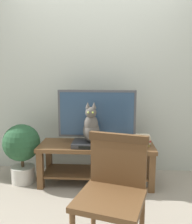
{
  "coord_description": "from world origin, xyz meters",
  "views": [
    {
      "loc": [
        0.18,
        -2.35,
        1.35
      ],
      "look_at": [
        -0.0,
        0.41,
        0.88
      ],
      "focal_mm": 39.27,
      "sensor_mm": 36.0,
      "label": 1
    }
  ],
  "objects_px": {
    "tv": "(97,116)",
    "potted_plant": "(22,148)",
    "book_stack": "(141,140)",
    "wooden_chair": "(113,186)",
    "tv_stand": "(96,156)",
    "cat": "(91,127)",
    "media_box": "(91,144)"
  },
  "relations": [
    {
      "from": "tv",
      "to": "potted_plant",
      "type": "distance_m",
      "value": 0.98
    },
    {
      "from": "cat",
      "to": "book_stack",
      "type": "relative_size",
      "value": 1.96
    },
    {
      "from": "tv",
      "to": "cat",
      "type": "distance_m",
      "value": 0.19
    },
    {
      "from": "wooden_chair",
      "to": "potted_plant",
      "type": "distance_m",
      "value": 1.56
    },
    {
      "from": "tv_stand",
      "to": "potted_plant",
      "type": "relative_size",
      "value": 1.9
    },
    {
      "from": "book_stack",
      "to": "potted_plant",
      "type": "xyz_separation_m",
      "value": [
        -1.43,
        -0.03,
        -0.11
      ]
    },
    {
      "from": "tv_stand",
      "to": "book_stack",
      "type": "xyz_separation_m",
      "value": [
        0.53,
        -0.0,
        0.21
      ]
    },
    {
      "from": "tv_stand",
      "to": "cat",
      "type": "distance_m",
      "value": 0.39
    },
    {
      "from": "tv_stand",
      "to": "cat",
      "type": "xyz_separation_m",
      "value": [
        -0.05,
        -0.08,
        0.38
      ]
    },
    {
      "from": "tv",
      "to": "cat",
      "type": "height_order",
      "value": "tv"
    },
    {
      "from": "media_box",
      "to": "tv",
      "type": "bearing_deg",
      "value": 68.25
    },
    {
      "from": "media_box",
      "to": "cat",
      "type": "bearing_deg",
      "value": -85.83
    },
    {
      "from": "tv",
      "to": "potted_plant",
      "type": "bearing_deg",
      "value": -173.06
    },
    {
      "from": "wooden_chair",
      "to": "tv_stand",
      "type": "bearing_deg",
      "value": 99.84
    },
    {
      "from": "cat",
      "to": "wooden_chair",
      "type": "bearing_deg",
      "value": -76.75
    },
    {
      "from": "cat",
      "to": "book_stack",
      "type": "height_order",
      "value": "cat"
    },
    {
      "from": "book_stack",
      "to": "media_box",
      "type": "bearing_deg",
      "value": -174.06
    },
    {
      "from": "tv_stand",
      "to": "media_box",
      "type": "xyz_separation_m",
      "value": [
        -0.05,
        -0.06,
        0.17
      ]
    },
    {
      "from": "wooden_chair",
      "to": "media_box",
      "type": "bearing_deg",
      "value": 103.13
    },
    {
      "from": "tv_stand",
      "to": "book_stack",
      "type": "height_order",
      "value": "book_stack"
    },
    {
      "from": "media_box",
      "to": "cat",
      "type": "relative_size",
      "value": 0.93
    },
    {
      "from": "tv",
      "to": "book_stack",
      "type": "bearing_deg",
      "value": -8.03
    },
    {
      "from": "tv",
      "to": "book_stack",
      "type": "relative_size",
      "value": 3.89
    },
    {
      "from": "tv_stand",
      "to": "potted_plant",
      "type": "xyz_separation_m",
      "value": [
        -0.9,
        -0.04,
        0.09
      ]
    },
    {
      "from": "tv",
      "to": "wooden_chair",
      "type": "xyz_separation_m",
      "value": [
        0.2,
        -1.21,
        -0.3
      ]
    },
    {
      "from": "tv_stand",
      "to": "tv",
      "type": "height_order",
      "value": "tv"
    },
    {
      "from": "media_box",
      "to": "potted_plant",
      "type": "bearing_deg",
      "value": 178.26
    },
    {
      "from": "wooden_chair",
      "to": "potted_plant",
      "type": "bearing_deg",
      "value": 134.82
    },
    {
      "from": "tv_stand",
      "to": "cat",
      "type": "bearing_deg",
      "value": -124.85
    },
    {
      "from": "potted_plant",
      "to": "tv",
      "type": "bearing_deg",
      "value": 6.94
    },
    {
      "from": "tv",
      "to": "wooden_chair",
      "type": "relative_size",
      "value": 1.05
    },
    {
      "from": "wooden_chair",
      "to": "tv",
      "type": "bearing_deg",
      "value": 99.25
    }
  ]
}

